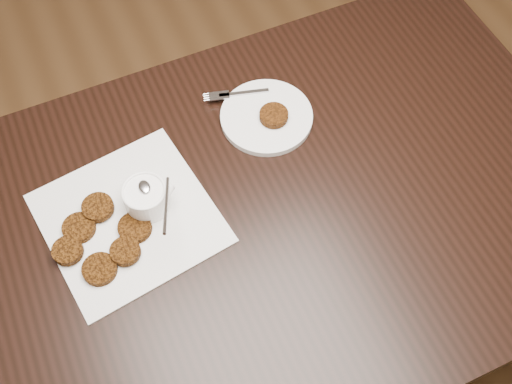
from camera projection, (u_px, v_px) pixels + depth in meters
floor at (273, 348)px, 1.83m from camera, size 4.00×4.00×0.00m
table at (263, 283)px, 1.53m from camera, size 1.38×0.88×0.75m
napkin at (129, 218)px, 1.20m from camera, size 0.35×0.35×0.00m
sauce_ramekin at (143, 190)px, 1.16m from camera, size 0.12×0.12×0.12m
patty_cluster at (97, 235)px, 1.16m from camera, size 0.21×0.21×0.02m
plate_with_patty at (267, 115)px, 1.31m from camera, size 0.24×0.24×0.03m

